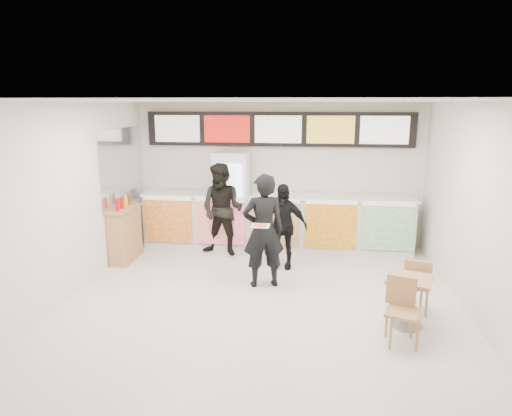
% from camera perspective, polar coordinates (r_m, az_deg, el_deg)
% --- Properties ---
extents(floor, '(7.00, 7.00, 0.00)m').
position_cam_1_polar(floor, '(6.78, 0.33, -13.00)').
color(floor, beige).
rests_on(floor, ground).
extents(ceiling, '(7.00, 7.00, 0.00)m').
position_cam_1_polar(ceiling, '(6.10, 0.37, 13.25)').
color(ceiling, white).
rests_on(ceiling, wall_back).
extents(wall_back, '(6.00, 0.00, 6.00)m').
position_cam_1_polar(wall_back, '(9.70, 2.78, 4.23)').
color(wall_back, silver).
rests_on(wall_back, floor).
extents(wall_left, '(0.00, 7.00, 7.00)m').
position_cam_1_polar(wall_left, '(7.26, -23.89, 0.15)').
color(wall_left, silver).
rests_on(wall_left, floor).
extents(wall_right, '(0.00, 7.00, 7.00)m').
position_cam_1_polar(wall_right, '(6.64, 27.02, -1.27)').
color(wall_right, silver).
rests_on(wall_right, floor).
extents(service_counter, '(5.56, 0.77, 1.14)m').
position_cam_1_polar(service_counter, '(9.49, 2.53, -1.69)').
color(service_counter, silver).
rests_on(service_counter, floor).
extents(menu_board, '(5.50, 0.14, 0.70)m').
position_cam_1_polar(menu_board, '(9.51, 2.81, 9.81)').
color(menu_board, black).
rests_on(menu_board, wall_back).
extents(drinks_fridge, '(0.70, 0.67, 2.00)m').
position_cam_1_polar(drinks_fridge, '(9.52, -3.05, 1.01)').
color(drinks_fridge, white).
rests_on(drinks_fridge, floor).
extents(mirror_panel, '(0.01, 2.00, 1.50)m').
position_cam_1_polar(mirror_panel, '(9.36, -16.35, 4.95)').
color(mirror_panel, '#B2B7BF').
rests_on(mirror_panel, wall_left).
extents(customer_main, '(0.79, 0.64, 1.89)m').
position_cam_1_polar(customer_main, '(7.43, 0.94, -2.87)').
color(customer_main, black).
rests_on(customer_main, floor).
extents(customer_left, '(1.03, 0.89, 1.84)m').
position_cam_1_polar(customer_left, '(9.02, -4.23, -0.22)').
color(customer_left, black).
rests_on(customer_left, floor).
extents(customer_mid, '(0.94, 0.44, 1.57)m').
position_cam_1_polar(customer_mid, '(8.34, 3.27, -2.25)').
color(customer_mid, black).
rests_on(customer_mid, floor).
extents(pizza_slice, '(0.36, 0.36, 0.02)m').
position_cam_1_polar(pizza_slice, '(6.94, 0.54, -2.18)').
color(pizza_slice, beige).
rests_on(pizza_slice, customer_main).
extents(cafe_table, '(0.83, 1.48, 0.83)m').
position_cam_1_polar(cafe_table, '(6.55, 18.57, -10.01)').
color(cafe_table, tan).
rests_on(cafe_table, floor).
extents(condiment_ledge, '(0.37, 0.93, 1.23)m').
position_cam_1_polar(condiment_ledge, '(9.12, -16.05, -3.09)').
color(condiment_ledge, tan).
rests_on(condiment_ledge, floor).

